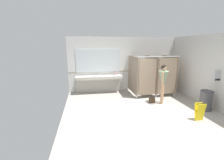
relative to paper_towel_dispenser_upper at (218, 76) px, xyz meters
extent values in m
cube|color=#9E998E|center=(-2.61, 0.11, -1.36)|extent=(5.97, 6.59, 0.10)
cube|color=silver|center=(-2.61, 3.17, 0.10)|extent=(5.97, 0.12, 2.81)
cube|color=silver|center=(0.13, 0.11, 0.10)|extent=(0.12, 6.59, 2.81)
cube|color=#9E937F|center=(-2.61, 3.11, -0.26)|extent=(5.97, 0.01, 0.06)
cube|color=#B2ADA3|center=(-4.08, 2.82, -0.49)|extent=(2.34, 0.55, 0.14)
cube|color=#B2ADA3|center=(-4.08, 3.05, -0.93)|extent=(2.34, 0.08, 0.75)
cube|color=#ADADA8|center=(-4.86, 2.79, -0.47)|extent=(0.42, 0.30, 0.11)
cylinder|color=silver|center=(-4.86, 3.00, -0.36)|extent=(0.04, 0.04, 0.11)
cylinder|color=silver|center=(-4.86, 2.95, -0.32)|extent=(0.03, 0.11, 0.03)
sphere|color=silver|center=(-4.79, 3.01, -0.39)|extent=(0.04, 0.04, 0.04)
cube|color=#ADADA8|center=(-4.08, 2.79, -0.47)|extent=(0.42, 0.30, 0.11)
cylinder|color=silver|center=(-4.08, 3.00, -0.36)|extent=(0.04, 0.04, 0.11)
cylinder|color=silver|center=(-4.08, 2.95, -0.32)|extent=(0.03, 0.11, 0.03)
sphere|color=silver|center=(-4.01, 3.01, -0.39)|extent=(0.04, 0.04, 0.04)
cube|color=#ADADA8|center=(-3.30, 2.79, -0.47)|extent=(0.42, 0.30, 0.11)
cylinder|color=silver|center=(-3.30, 3.00, -0.36)|extent=(0.04, 0.04, 0.11)
cylinder|color=silver|center=(-3.30, 2.95, -0.32)|extent=(0.03, 0.11, 0.03)
sphere|color=silver|center=(-3.23, 3.01, -0.39)|extent=(0.04, 0.04, 0.04)
cube|color=silver|center=(-4.08, 3.10, 0.31)|extent=(2.24, 0.02, 1.16)
cube|color=#84705B|center=(-2.47, 2.34, -0.31)|extent=(0.03, 1.49, 1.76)
cylinder|color=silver|center=(-2.47, 1.66, -1.25)|extent=(0.05, 0.05, 0.12)
cube|color=#84705B|center=(-1.52, 2.34, -0.31)|extent=(0.03, 1.49, 1.76)
cylinder|color=silver|center=(-1.52, 1.66, -1.25)|extent=(0.05, 0.05, 0.12)
cube|color=#84705B|center=(-0.57, 2.34, -0.31)|extent=(0.03, 1.49, 1.76)
cylinder|color=silver|center=(-0.57, 1.66, -1.25)|extent=(0.05, 0.05, 0.12)
cube|color=#84705B|center=(-2.00, 1.63, -0.31)|extent=(0.87, 0.10, 1.66)
cube|color=#84705B|center=(-1.05, 1.63, -0.31)|extent=(0.87, 0.03, 1.66)
cube|color=#B7BABF|center=(-1.52, 1.63, 0.59)|extent=(1.96, 0.04, 0.04)
cube|color=#B7BABF|center=(0.00, 0.00, 0.00)|extent=(0.34, 0.12, 0.39)
cube|color=black|center=(0.00, -0.06, -0.14)|extent=(0.26, 0.01, 0.06)
cylinder|color=#47474C|center=(-0.34, 0.00, -0.95)|extent=(0.44, 0.44, 0.71)
cylinder|color=#333338|center=(-0.34, 0.00, -0.58)|extent=(0.45, 0.45, 0.03)
cylinder|color=tan|center=(-1.57, 1.00, -0.90)|extent=(0.11, 0.11, 0.80)
cylinder|color=tan|center=(-1.67, 0.86, -0.90)|extent=(0.11, 0.11, 0.80)
cone|color=gray|center=(-1.62, 0.93, -0.28)|extent=(0.56, 0.56, 0.69)
cube|color=gray|center=(-1.62, 0.93, 0.03)|extent=(0.38, 0.45, 0.10)
cylinder|color=tan|center=(-1.48, 1.13, -0.19)|extent=(0.08, 0.08, 0.51)
cylinder|color=tan|center=(-1.76, 0.73, -0.19)|extent=(0.08, 0.08, 0.51)
sphere|color=tan|center=(-1.62, 0.93, 0.20)|extent=(0.22, 0.22, 0.22)
sphere|color=black|center=(-1.63, 0.94, 0.22)|extent=(0.22, 0.22, 0.22)
cube|color=#3F2D1E|center=(-2.01, 1.04, -1.20)|extent=(0.23, 0.13, 0.21)
torus|color=#3F2D1E|center=(-2.01, 1.04, -1.05)|extent=(0.18, 0.02, 0.18)
cylinder|color=#D899B2|center=(-3.23, 2.98, -0.34)|extent=(0.07, 0.07, 0.16)
cylinder|color=black|center=(-3.23, 2.98, -0.24)|extent=(0.03, 0.03, 0.04)
cube|color=yellow|center=(-1.18, -0.78, -1.01)|extent=(0.28, 0.10, 0.59)
cube|color=yellow|center=(-1.18, -0.69, -1.01)|extent=(0.28, 0.10, 0.59)
cylinder|color=black|center=(-1.18, -0.73, -0.73)|extent=(0.28, 0.02, 0.02)
camera|label=1|loc=(-4.76, -4.82, 1.08)|focal=24.99mm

